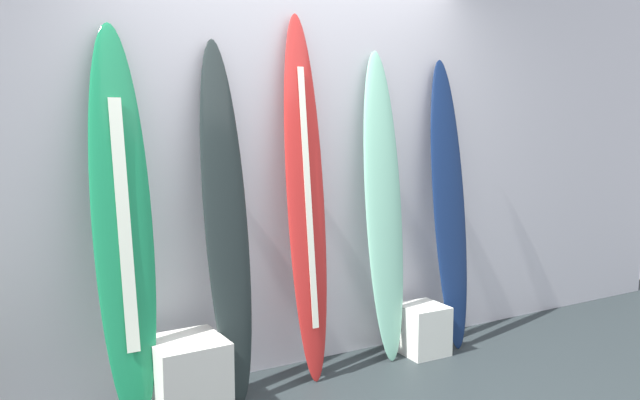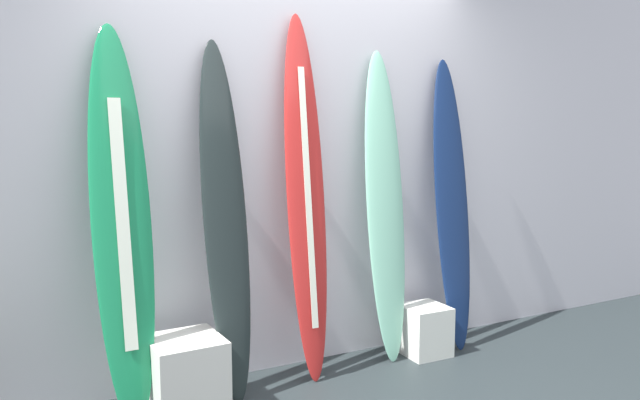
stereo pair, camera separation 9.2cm
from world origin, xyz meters
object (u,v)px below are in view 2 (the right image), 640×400
(surfboard_seafoam, at_px, (385,209))
(display_block_left, at_px, (424,330))
(surfboard_crimson, at_px, (306,200))
(surfboard_navy, at_px, (452,207))
(surfboard_charcoal, at_px, (225,222))
(surfboard_emerald, at_px, (122,225))
(display_block_center, at_px, (186,376))

(surfboard_seafoam, bearing_deg, display_block_left, -18.44)
(surfboard_crimson, relative_size, surfboard_navy, 1.11)
(display_block_left, bearing_deg, surfboard_charcoal, 178.43)
(surfboard_seafoam, bearing_deg, surfboard_crimson, -178.14)
(surfboard_seafoam, relative_size, surfboard_navy, 1.01)
(surfboard_emerald, relative_size, display_block_center, 5.00)
(surfboard_seafoam, distance_m, display_block_center, 1.59)
(surfboard_emerald, height_order, surfboard_charcoal, surfboard_emerald)
(display_block_left, bearing_deg, surfboard_seafoam, 161.56)
(surfboard_seafoam, bearing_deg, surfboard_navy, -2.22)
(display_block_left, bearing_deg, surfboard_navy, 14.35)
(surfboard_emerald, distance_m, surfboard_charcoal, 0.56)
(surfboard_seafoam, height_order, display_block_left, surfboard_seafoam)
(surfboard_crimson, bearing_deg, display_block_center, -168.13)
(surfboard_emerald, bearing_deg, surfboard_charcoal, 1.67)
(surfboard_emerald, distance_m, display_block_center, 0.86)
(surfboard_crimson, height_order, display_block_center, surfboard_crimson)
(surfboard_emerald, xyz_separation_m, surfboard_crimson, (1.07, 0.05, 0.07))
(surfboard_emerald, bearing_deg, display_block_left, -0.63)
(surfboard_charcoal, height_order, surfboard_crimson, surfboard_crimson)
(surfboard_charcoal, distance_m, surfboard_navy, 1.63)
(surfboard_crimson, bearing_deg, surfboard_seafoam, 1.86)
(display_block_left, bearing_deg, surfboard_crimson, 175.27)
(surfboard_emerald, height_order, surfboard_navy, surfboard_emerald)
(surfboard_emerald, height_order, display_block_center, surfboard_emerald)
(surfboard_charcoal, bearing_deg, surfboard_crimson, 3.63)
(display_block_left, bearing_deg, display_block_center, -176.62)
(surfboard_crimson, height_order, display_block_left, surfboard_crimson)
(surfboard_charcoal, xyz_separation_m, surfboard_crimson, (0.52, 0.03, 0.09))
(surfboard_charcoal, bearing_deg, surfboard_emerald, -178.33)
(surfboard_emerald, relative_size, surfboard_seafoam, 1.02)
(surfboard_emerald, relative_size, display_block_left, 6.24)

